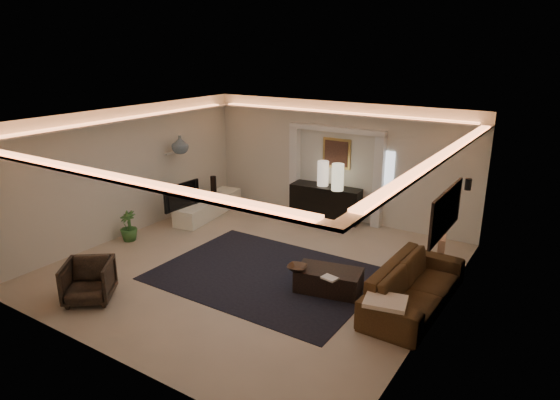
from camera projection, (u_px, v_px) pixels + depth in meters
The scene contains 33 objects.
floor at pixel (255, 266), 9.63m from camera, with size 7.00×7.00×0.00m, color gray.
ceiling at pixel (253, 119), 8.75m from camera, with size 7.00×7.00×0.00m, color white.
wall_back at pixel (337, 161), 12.00m from camera, with size 7.00×7.00×0.00m, color beige.
wall_front at pixel (98, 262), 6.39m from camera, with size 7.00×7.00×0.00m, color beige.
wall_left at pixel (128, 172), 11.00m from camera, with size 7.00×7.00×0.00m, color beige.
wall_right at pixel (441, 233), 7.38m from camera, with size 7.00×7.00×0.00m, color beige.
cove_soffit at pixel (253, 135), 8.84m from camera, with size 7.00×7.00×0.04m, color silver.
daylight_slit at pixel (389, 173), 11.31m from camera, with size 0.25×0.03×1.00m, color white.
area_rug at pixel (266, 275), 9.26m from camera, with size 4.00×3.00×0.01m, color black.
pilaster_left at pixel (295, 170), 12.62m from camera, with size 0.22×0.20×2.20m, color silver.
pilaster_right at pixel (378, 182), 11.43m from camera, with size 0.22×0.20×2.20m, color silver.
alcove_header at pixel (336, 129), 11.67m from camera, with size 2.52×0.20×0.12m, color silver.
painting_frame at pixel (337, 153), 11.91m from camera, with size 0.74×0.04×0.74m, color tan.
painting_canvas at pixel (336, 153), 11.89m from camera, with size 0.62×0.02×0.62m, color #4C2D1E.
art_panel_frame at pixel (446, 212), 7.56m from camera, with size 0.04×1.64×0.74m, color black.
art_panel_gold at pixel (444, 212), 7.58m from camera, with size 0.02×1.50×0.62m, color tan.
wall_sconce at pixel (468, 184), 9.14m from camera, with size 0.12×0.12×0.22m, color black.
wall_niche at pixel (174, 152), 12.03m from camera, with size 0.10×0.55×0.04m, color silver.
console at pixel (326, 203), 12.18m from camera, with size 1.78×0.56×0.89m, color black.
lamp_left at pixel (323, 176), 12.03m from camera, with size 0.28×0.28×0.62m, color beige.
lamp_right at pixel (338, 180), 11.64m from camera, with size 0.29×0.29×0.65m, color #F9F0C0.
media_ledge at pixel (209, 207), 12.47m from camera, with size 0.58×2.34×0.44m, color white.
tv at pixel (179, 195), 11.64m from camera, with size 0.14×1.08×0.62m, color black.
figurine at pixel (213, 185), 12.94m from camera, with size 0.16×0.16×0.42m, color black.
ginger_jar at pixel (180, 145), 11.75m from camera, with size 0.41×0.41×0.43m, color #47596D.
plant at pixel (128, 226), 10.81m from camera, with size 0.38×0.38×0.68m, color #34642A.
sofa at pixel (415, 286), 8.05m from camera, with size 0.98×2.52×0.73m, color black.
throw_blanket at pixel (385, 301), 7.21m from camera, with size 0.61×0.50×0.07m, color beige.
throw_pillow at pixel (441, 247), 9.15m from camera, with size 0.12×0.40×0.40m, color tan.
coffee_table at pixel (329, 281), 8.60m from camera, with size 1.13×0.62×0.42m, color black.
bowl at pixel (297, 268), 8.51m from camera, with size 0.34×0.34×0.08m, color #3F2B1C.
magazine at pixel (330, 278), 8.19m from camera, with size 0.26×0.19×0.03m, color silver.
armchair at pixel (89, 281), 8.25m from camera, with size 0.76×0.78×0.71m, color black.
Camera 1 is at (5.17, -7.11, 4.16)m, focal length 31.24 mm.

